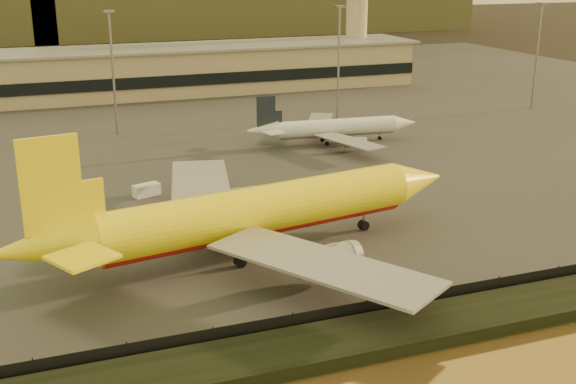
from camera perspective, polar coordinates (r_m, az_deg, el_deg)
ground at (r=85.02m, az=1.01°, el=-6.62°), size 900.00×900.00×0.00m
embankment at (r=70.89m, az=6.17°, el=-11.40°), size 320.00×7.00×1.40m
tarmac at (r=172.93m, az=-10.70°, el=5.84°), size 320.00×220.00×0.20m
perimeter_fence at (r=73.75m, az=4.78°, el=-9.60°), size 300.00×0.05×2.20m
terminal_building at (r=200.06m, az=-16.55°, el=8.81°), size 202.00×25.00×12.60m
control_tower at (r=226.00m, az=5.48°, el=14.35°), size 11.20×11.20×35.50m
apron_light_masts at (r=154.47m, az=-4.11°, el=10.56°), size 152.20×12.20×25.40m
dhl_cargo_jet at (r=88.68m, az=-2.79°, el=-1.71°), size 59.86×57.95×17.91m
white_narrowbody_jet at (r=144.72m, az=3.64°, el=5.05°), size 35.29×34.28×10.13m
gse_vehicle_yellow at (r=107.32m, az=-3.08°, el=-0.69°), size 4.47×2.92×1.85m
gse_vehicle_white at (r=114.29m, az=-11.11°, el=0.16°), size 4.50×3.14×1.85m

